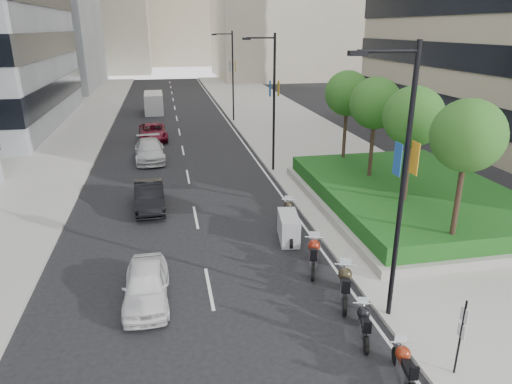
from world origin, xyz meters
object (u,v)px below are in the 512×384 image
object	(u,v)px
lamp_post_0	(399,176)
lamp_post_2	(231,72)
car_c	(150,150)
delivery_van	(154,104)
lamp_post_1	(272,97)
car_b	(149,196)
motorcycle_4	(314,255)
motorcycle_6	(288,211)
motorcycle_1	(404,366)
parking_sign	(461,334)
car_a	(146,285)
motorcycle_2	(364,323)
motorcycle_3	(345,285)
motorcycle_5	(289,228)
car_d	(153,132)

from	to	relation	value
lamp_post_0	lamp_post_2	xyz separation A→B (m)	(0.00, 35.00, 0.00)
car_c	delivery_van	world-z (taller)	delivery_van
lamp_post_1	car_b	xyz separation A→B (m)	(-7.98, -5.28, -4.35)
motorcycle_4	delivery_van	bearing A→B (deg)	29.03
lamp_post_1	motorcycle_6	world-z (taller)	lamp_post_1
lamp_post_1	motorcycle_1	xyz separation A→B (m)	(-0.84, -19.88, -4.54)
parking_sign	lamp_post_2	bearing A→B (deg)	90.99
lamp_post_1	lamp_post_2	bearing A→B (deg)	90.00
motorcycle_1	car_a	size ratio (longest dim) A/B	0.50
lamp_post_2	motorcycle_1	distance (m)	38.16
motorcycle_2	car_c	bearing A→B (deg)	34.40
motorcycle_1	car_b	xyz separation A→B (m)	(-7.14, 14.60, 0.19)
motorcycle_3	motorcycle_4	xyz separation A→B (m)	(-0.38, 2.42, 0.00)
motorcycle_4	delivery_van	size ratio (longest dim) A/B	0.42
parking_sign	motorcycle_1	xyz separation A→B (m)	(-1.50, 0.12, -0.93)
car_b	lamp_post_0	bearing A→B (deg)	-58.33
parking_sign	car_a	xyz separation A→B (m)	(-8.57, 5.58, -0.79)
motorcycle_2	motorcycle_6	distance (m)	9.40
parking_sign	motorcycle_6	size ratio (longest dim) A/B	1.25
motorcycle_3	car_a	world-z (taller)	car_a
delivery_van	motorcycle_1	bearing A→B (deg)	-81.79
lamp_post_0	car_b	world-z (taller)	lamp_post_0
motorcycle_4	motorcycle_5	world-z (taller)	motorcycle_5
car_b	motorcycle_1	bearing A→B (deg)	-66.54
lamp_post_0	motorcycle_3	xyz separation A→B (m)	(-0.94, 1.26, -4.44)
motorcycle_5	car_a	distance (m)	7.38
parking_sign	motorcycle_4	world-z (taller)	parking_sign
motorcycle_3	motorcycle_5	distance (m)	5.23
lamp_post_0	motorcycle_2	xyz separation A→B (m)	(-1.13, -0.85, -4.54)
parking_sign	delivery_van	xyz separation A→B (m)	(-8.70, 44.87, -0.41)
lamp_post_0	parking_sign	size ratio (longest dim) A/B	3.60
car_a	lamp_post_1	bearing A→B (deg)	61.75
car_d	car_a	bearing A→B (deg)	-93.22
car_a	delivery_van	distance (m)	39.29
motorcycle_1	car_c	xyz separation A→B (m)	(-7.32, 24.50, 0.22)
motorcycle_6	delivery_van	size ratio (longest dim) A/B	0.37
lamp_post_0	car_c	bearing A→B (deg)	110.68
lamp_post_1	lamp_post_2	world-z (taller)	same
motorcycle_3	car_d	xyz separation A→B (m)	(-7.06, 26.96, 0.08)
motorcycle_3	delivery_van	bearing A→B (deg)	30.11
motorcycle_3	car_d	size ratio (longest dim) A/B	0.45
car_a	delivery_van	bearing A→B (deg)	90.70
car_a	motorcycle_2	bearing A→B (deg)	-26.32
lamp_post_1	car_b	distance (m)	10.51
motorcycle_3	car_c	world-z (taller)	car_c
motorcycle_5	delivery_van	xyz separation A→B (m)	(-6.42, 35.43, 0.42)
car_c	car_d	distance (m)	6.60
motorcycle_2	motorcycle_1	bearing A→B (deg)	-154.77
motorcycle_4	parking_sign	bearing A→B (deg)	-144.50
lamp_post_2	car_a	distance (m)	33.66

